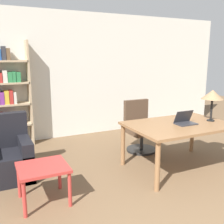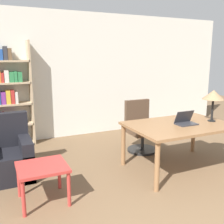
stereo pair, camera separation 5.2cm
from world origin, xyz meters
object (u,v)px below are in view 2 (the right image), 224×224
table_lamp (214,95)px  armchair (6,158)px  laptop (185,121)px  bookshelf (6,99)px  desk (179,129)px  side_table_blue (42,171)px  office_chair (141,129)px

table_lamp → armchair: 3.33m
laptop → bookshelf: bookshelf is taller
desk → bookshelf: 3.30m
side_table_blue → armchair: size_ratio=0.63×
laptop → side_table_blue: laptop is taller
armchair → office_chair: bearing=4.1°
office_chair → side_table_blue: size_ratio=1.62×
desk → laptop: laptop is taller
desk → office_chair: office_chair is taller
office_chair → bookshelf: bearing=150.4°
laptop → table_lamp: (0.52, -0.02, 0.38)m
table_lamp → bookshelf: 3.78m
side_table_blue → laptop: bearing=1.3°
side_table_blue → table_lamp: bearing=0.6°
armchair → desk: bearing=-17.9°
desk → bookshelf: size_ratio=0.77×
desk → office_chair: bearing=96.3°
side_table_blue → armchair: 0.98m
desk → bookshelf: bookshelf is taller
bookshelf → armchair: bearing=-95.0°
bookshelf → office_chair: bearing=-29.6°
side_table_blue → bookshelf: size_ratio=0.28×
table_lamp → office_chair: size_ratio=0.54×
desk → armchair: 2.66m
office_chair → bookshelf: 2.66m
office_chair → armchair: 2.41m
desk → side_table_blue: size_ratio=2.72×
armchair → bookshelf: 1.60m
laptop → table_lamp: 0.64m
office_chair → side_table_blue: 2.30m
laptop → bookshelf: bearing=136.6°
side_table_blue → bookshelf: bearing=95.7°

